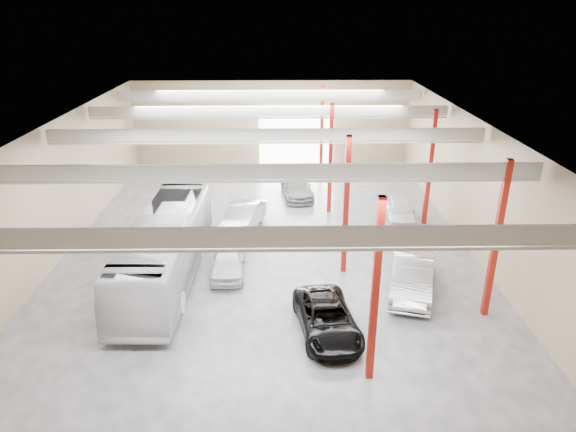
{
  "coord_description": "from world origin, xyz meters",
  "views": [
    {
      "loc": [
        0.59,
        -24.91,
        12.54
      ],
      "look_at": [
        1.04,
        -0.01,
        2.2
      ],
      "focal_mm": 32.0,
      "sensor_mm": 36.0,
      "label": 1
    }
  ],
  "objects_px": {
    "car_row_c": "(297,186)",
    "car_right_near": "(412,275)",
    "car_row_b": "(242,218)",
    "car_right_far": "(400,210)",
    "coach_bus": "(166,248)",
    "black_sedan": "(327,318)",
    "car_row_a": "(228,260)"
  },
  "relations": [
    {
      "from": "car_row_c",
      "to": "car_right_near",
      "type": "relative_size",
      "value": 0.92
    },
    {
      "from": "car_row_b",
      "to": "car_right_far",
      "type": "xyz_separation_m",
      "value": [
        9.64,
        1.23,
        -0.07
      ]
    },
    {
      "from": "car_row_c",
      "to": "car_right_near",
      "type": "height_order",
      "value": "car_right_near"
    },
    {
      "from": "car_row_c",
      "to": "car_right_far",
      "type": "relative_size",
      "value": 1.14
    },
    {
      "from": "car_row_c",
      "to": "car_right_far",
      "type": "bearing_deg",
      "value": -42.74
    },
    {
      "from": "coach_bus",
      "to": "car_row_c",
      "type": "xyz_separation_m",
      "value": [
        6.73,
        11.56,
        -0.95
      ]
    },
    {
      "from": "black_sedan",
      "to": "car_right_far",
      "type": "distance_m",
      "value": 12.88
    },
    {
      "from": "car_right_near",
      "to": "car_right_far",
      "type": "xyz_separation_m",
      "value": [
        1.29,
        8.42,
        -0.14
      ]
    },
    {
      "from": "black_sedan",
      "to": "car_row_c",
      "type": "height_order",
      "value": "car_row_c"
    },
    {
      "from": "coach_bus",
      "to": "car_right_far",
      "type": "bearing_deg",
      "value": 29.29
    },
    {
      "from": "coach_bus",
      "to": "car_row_b",
      "type": "bearing_deg",
      "value": 61.03
    },
    {
      "from": "car_right_far",
      "to": "car_right_near",
      "type": "bearing_deg",
      "value": -93.43
    },
    {
      "from": "car_row_b",
      "to": "car_right_near",
      "type": "bearing_deg",
      "value": -26.37
    },
    {
      "from": "black_sedan",
      "to": "car_right_near",
      "type": "xyz_separation_m",
      "value": [
        4.25,
        3.21,
        0.19
      ]
    },
    {
      "from": "car_right_near",
      "to": "car_right_far",
      "type": "relative_size",
      "value": 1.23
    },
    {
      "from": "black_sedan",
      "to": "car_right_near",
      "type": "height_order",
      "value": "car_right_near"
    },
    {
      "from": "car_row_a",
      "to": "car_row_b",
      "type": "xyz_separation_m",
      "value": [
        0.39,
        5.2,
        0.1
      ]
    },
    {
      "from": "car_row_c",
      "to": "car_right_near",
      "type": "bearing_deg",
      "value": -75.42
    },
    {
      "from": "coach_bus",
      "to": "car_right_far",
      "type": "distance_m",
      "value": 14.72
    },
    {
      "from": "car_right_near",
      "to": "coach_bus",
      "type": "bearing_deg",
      "value": -171.76
    },
    {
      "from": "car_row_b",
      "to": "car_right_far",
      "type": "distance_m",
      "value": 9.72
    },
    {
      "from": "car_row_c",
      "to": "coach_bus",
      "type": "bearing_deg",
      "value": -126.35
    },
    {
      "from": "car_row_b",
      "to": "car_right_near",
      "type": "distance_m",
      "value": 11.02
    },
    {
      "from": "car_row_a",
      "to": "car_right_far",
      "type": "relative_size",
      "value": 0.95
    },
    {
      "from": "car_row_a",
      "to": "car_right_far",
      "type": "distance_m",
      "value": 11.92
    },
    {
      "from": "coach_bus",
      "to": "car_right_near",
      "type": "bearing_deg",
      "value": -6.12
    },
    {
      "from": "car_right_far",
      "to": "coach_bus",
      "type": "bearing_deg",
      "value": -146.55
    },
    {
      "from": "car_row_b",
      "to": "black_sedan",
      "type": "bearing_deg",
      "value": -54.08
    },
    {
      "from": "car_row_a",
      "to": "car_row_c",
      "type": "bearing_deg",
      "value": 69.02
    },
    {
      "from": "coach_bus",
      "to": "black_sedan",
      "type": "relative_size",
      "value": 2.46
    },
    {
      "from": "coach_bus",
      "to": "car_row_a",
      "type": "bearing_deg",
      "value": 11.04
    },
    {
      "from": "black_sedan",
      "to": "car_row_a",
      "type": "height_order",
      "value": "car_row_a"
    }
  ]
}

